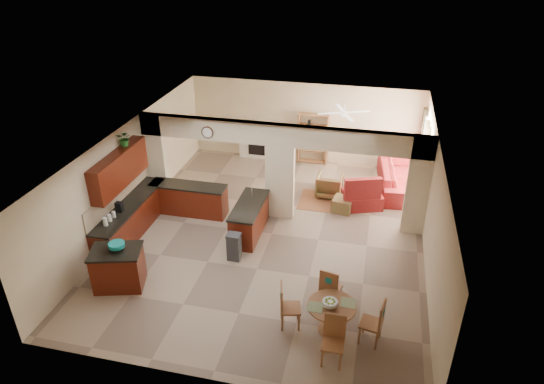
% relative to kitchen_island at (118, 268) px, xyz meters
% --- Properties ---
extents(floor, '(10.00, 10.00, 0.00)m').
position_rel_kitchen_island_xyz_m(floor, '(2.94, 2.90, -0.49)').
color(floor, gray).
rests_on(floor, ground).
extents(ceiling, '(10.00, 10.00, 0.00)m').
position_rel_kitchen_island_xyz_m(ceiling, '(2.94, 2.90, 2.31)').
color(ceiling, white).
rests_on(ceiling, wall_back).
extents(wall_back, '(8.00, 0.00, 8.00)m').
position_rel_kitchen_island_xyz_m(wall_back, '(2.94, 7.90, 0.91)').
color(wall_back, beige).
rests_on(wall_back, floor).
extents(wall_front, '(8.00, 0.00, 8.00)m').
position_rel_kitchen_island_xyz_m(wall_front, '(2.94, -2.10, 0.91)').
color(wall_front, beige).
rests_on(wall_front, floor).
extents(wall_left, '(0.00, 10.00, 10.00)m').
position_rel_kitchen_island_xyz_m(wall_left, '(-1.06, 2.90, 0.91)').
color(wall_left, beige).
rests_on(wall_left, floor).
extents(wall_right, '(0.00, 10.00, 10.00)m').
position_rel_kitchen_island_xyz_m(wall_right, '(6.94, 2.90, 0.91)').
color(wall_right, beige).
rests_on(wall_right, floor).
extents(partition_left_pier, '(0.60, 0.25, 2.80)m').
position_rel_kitchen_island_xyz_m(partition_left_pier, '(-0.76, 3.90, 0.91)').
color(partition_left_pier, beige).
rests_on(partition_left_pier, floor).
extents(partition_center_pier, '(0.80, 0.25, 2.20)m').
position_rel_kitchen_island_xyz_m(partition_center_pier, '(2.94, 3.90, 0.61)').
color(partition_center_pier, beige).
rests_on(partition_center_pier, floor).
extents(partition_right_pier, '(0.60, 0.25, 2.80)m').
position_rel_kitchen_island_xyz_m(partition_right_pier, '(6.64, 3.90, 0.91)').
color(partition_right_pier, beige).
rests_on(partition_right_pier, floor).
extents(partition_header, '(8.00, 0.25, 0.60)m').
position_rel_kitchen_island_xyz_m(partition_header, '(2.94, 3.90, 2.01)').
color(partition_header, beige).
rests_on(partition_header, partition_center_pier).
extents(kitchen_counter, '(2.52, 3.29, 1.48)m').
position_rel_kitchen_island_xyz_m(kitchen_counter, '(-0.32, 2.65, -0.03)').
color(kitchen_counter, '#400E07').
rests_on(kitchen_counter, floor).
extents(upper_cabinets, '(0.35, 2.40, 0.90)m').
position_rel_kitchen_island_xyz_m(upper_cabinets, '(-0.88, 2.10, 1.43)').
color(upper_cabinets, '#400E07').
rests_on(upper_cabinets, wall_left).
extents(peninsula, '(0.70, 1.85, 0.91)m').
position_rel_kitchen_island_xyz_m(peninsula, '(2.34, 2.78, -0.03)').
color(peninsula, '#400E07').
rests_on(peninsula, floor).
extents(wall_clock, '(0.34, 0.03, 0.34)m').
position_rel_kitchen_island_xyz_m(wall_clock, '(0.94, 3.75, 1.96)').
color(wall_clock, '#462917').
rests_on(wall_clock, partition_header).
extents(rug, '(1.60, 1.30, 0.01)m').
position_rel_kitchen_island_xyz_m(rug, '(4.14, 5.00, -0.49)').
color(rug, '#935535').
rests_on(rug, floor).
extents(fireplace, '(1.60, 0.35, 1.20)m').
position_rel_kitchen_island_xyz_m(fireplace, '(1.34, 7.73, 0.12)').
color(fireplace, beige).
rests_on(fireplace, floor).
extents(shelving_unit, '(1.00, 0.32, 1.80)m').
position_rel_kitchen_island_xyz_m(shelving_unit, '(3.29, 7.72, 0.41)').
color(shelving_unit, brown).
rests_on(shelving_unit, floor).
extents(window_a, '(0.02, 0.90, 1.90)m').
position_rel_kitchen_island_xyz_m(window_a, '(6.91, 5.20, 0.71)').
color(window_a, white).
rests_on(window_a, wall_right).
extents(window_b, '(0.02, 0.90, 1.90)m').
position_rel_kitchen_island_xyz_m(window_b, '(6.91, 6.90, 0.71)').
color(window_b, white).
rests_on(window_b, wall_right).
extents(glazed_door, '(0.02, 0.70, 2.10)m').
position_rel_kitchen_island_xyz_m(glazed_door, '(6.91, 6.05, 0.56)').
color(glazed_door, white).
rests_on(glazed_door, wall_right).
extents(drape_a_left, '(0.10, 0.28, 2.30)m').
position_rel_kitchen_island_xyz_m(drape_a_left, '(6.87, 4.60, 0.71)').
color(drape_a_left, '#43241A').
rests_on(drape_a_left, wall_right).
extents(drape_a_right, '(0.10, 0.28, 2.30)m').
position_rel_kitchen_island_xyz_m(drape_a_right, '(6.87, 5.80, 0.71)').
color(drape_a_right, '#43241A').
rests_on(drape_a_right, wall_right).
extents(drape_b_left, '(0.10, 0.28, 2.30)m').
position_rel_kitchen_island_xyz_m(drape_b_left, '(6.87, 6.30, 0.71)').
color(drape_b_left, '#43241A').
rests_on(drape_b_left, wall_right).
extents(drape_b_right, '(0.10, 0.28, 2.30)m').
position_rel_kitchen_island_xyz_m(drape_b_right, '(6.87, 7.50, 0.71)').
color(drape_b_right, '#43241A').
rests_on(drape_b_right, wall_right).
extents(ceiling_fan, '(1.00, 1.00, 0.10)m').
position_rel_kitchen_island_xyz_m(ceiling_fan, '(4.44, 5.90, 2.07)').
color(ceiling_fan, white).
rests_on(ceiling_fan, ceiling).
extents(kitchen_island, '(1.31, 1.08, 0.98)m').
position_rel_kitchen_island_xyz_m(kitchen_island, '(0.00, 0.00, 0.00)').
color(kitchen_island, '#400E07').
rests_on(kitchen_island, floor).
extents(teal_bowl, '(0.36, 0.36, 0.17)m').
position_rel_kitchen_island_xyz_m(teal_bowl, '(0.03, 0.05, 0.57)').
color(teal_bowl, '#12817F').
rests_on(teal_bowl, kitchen_island).
extents(trash_can, '(0.32, 0.28, 0.67)m').
position_rel_kitchen_island_xyz_m(trash_can, '(2.28, 1.58, -0.15)').
color(trash_can, '#2E2E30').
rests_on(trash_can, floor).
extents(dining_table, '(1.00, 1.00, 0.68)m').
position_rel_kitchen_island_xyz_m(dining_table, '(4.93, -0.36, -0.03)').
color(dining_table, brown).
rests_on(dining_table, floor).
extents(fruit_bowl, '(0.30, 0.30, 0.16)m').
position_rel_kitchen_island_xyz_m(fruit_bowl, '(4.90, -0.42, 0.27)').
color(fruit_bowl, '#7CAF25').
rests_on(fruit_bowl, dining_table).
extents(sofa, '(2.87, 1.36, 0.81)m').
position_rel_kitchen_island_xyz_m(sofa, '(6.24, 6.35, -0.09)').
color(sofa, maroon).
rests_on(sofa, floor).
extents(chaise, '(1.31, 1.19, 0.43)m').
position_rel_kitchen_island_xyz_m(chaise, '(5.22, 5.00, -0.28)').
color(chaise, maroon).
rests_on(chaise, floor).
extents(armchair, '(0.79, 0.81, 0.71)m').
position_rel_kitchen_island_xyz_m(armchair, '(4.19, 5.43, -0.13)').
color(armchair, maroon).
rests_on(armchair, floor).
extents(ottoman, '(0.64, 0.64, 0.40)m').
position_rel_kitchen_island_xyz_m(ottoman, '(4.69, 4.58, -0.29)').
color(ottoman, maroon).
rests_on(ottoman, floor).
extents(plant, '(0.42, 0.38, 0.42)m').
position_rel_kitchen_island_xyz_m(plant, '(-0.88, 2.56, 2.09)').
color(plant, '#154E17').
rests_on(plant, upper_cabinets).
extents(chair_north, '(0.50, 0.50, 1.02)m').
position_rel_kitchen_island_xyz_m(chair_north, '(4.81, 0.34, 0.06)').
color(chair_north, brown).
rests_on(chair_north, floor).
extents(chair_east, '(0.49, 0.49, 1.02)m').
position_rel_kitchen_island_xyz_m(chair_east, '(5.82, -0.48, 0.06)').
color(chair_east, brown).
rests_on(chair_east, floor).
extents(chair_south, '(0.42, 0.43, 1.02)m').
position_rel_kitchen_island_xyz_m(chair_south, '(5.06, -1.09, 0.06)').
color(chair_south, brown).
rests_on(chair_south, floor).
extents(chair_west, '(0.51, 0.51, 1.02)m').
position_rel_kitchen_island_xyz_m(chair_west, '(4.01, -0.40, 0.06)').
color(chair_west, brown).
rests_on(chair_west, floor).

